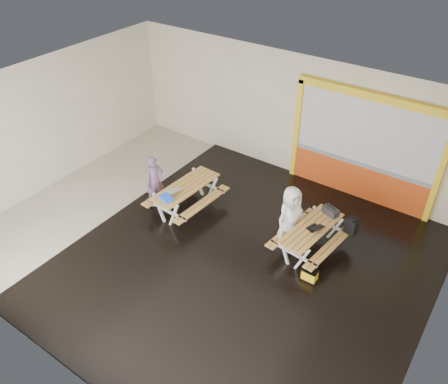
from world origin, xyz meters
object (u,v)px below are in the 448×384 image
Objects in this scene: blue_pouch at (166,198)px; backpack at (351,226)px; laptop_left at (172,191)px; person_left at (155,181)px; dark_case at (291,238)px; toolbox at (331,211)px; laptop_right at (315,228)px; fluke_bag at (310,275)px; person_right at (290,217)px; picnic_table_right at (311,233)px; picnic_table_left at (186,192)px.

blue_pouch is 4.37m from backpack.
backpack is (4.05, 1.46, -0.16)m from laptop_left.
dark_case is at bearing -59.88° from person_left.
toolbox reaches higher than laptop_left.
fluke_bag is at bearing -67.56° from laptop_right.
laptop_left reaches higher than backpack.
toolbox is (0.70, 0.66, 0.05)m from person_right.
backpack is 1.42m from dark_case.
toolbox is at bearing 100.82° from fluke_bag.
laptop_right is at bearing -93.89° from toolbox.
laptop_right is 0.90m from backpack.
toolbox is 1.30× the size of fluke_bag.
backpack reaches higher than picnic_table_right.
person_right is 3.30× the size of backpack.
laptop_left is (0.66, -0.10, 0.02)m from person_left.
person_right is 2.93m from laptop_left.
picnic_table_right is 6.17× the size of blue_pouch.
picnic_table_left is 3.40m from laptop_right.
picnic_table_left is at bearing -171.11° from dark_case.
backpack is at bearing -55.79° from person_left.
dark_case is (0.07, 0.02, -0.64)m from person_right.
picnic_table_right is at bearing 6.78° from picnic_table_left.
person_left is at bearing 178.33° from fluke_bag.
person_right is 0.96m from toolbox.
toolbox is at bearing 27.45° from blue_pouch.
picnic_table_right is at bearing -75.42° from person_right.
laptop_left is at bearing -156.99° from toolbox.
fluke_bag is at bearing -99.46° from backpack.
person_left is 3.45× the size of dark_case.
person_left is 4.90m from backpack.
laptop_right is 1.23× the size of fluke_bag.
laptop_right reaches higher than fluke_bag.
toolbox reaches higher than laptop_right.
person_left is 3.19× the size of toolbox.
person_left is at bearing 118.78° from person_right.
laptop_left is 3.08m from dark_case.
fluke_bag is (0.29, -1.52, -0.63)m from toolbox.
blue_pouch is at bearing -161.50° from picnic_table_right.
laptop_right is at bearing -6.37° from dark_case.
blue_pouch is 0.79× the size of dark_case.
dark_case is (2.88, 0.85, -0.70)m from laptop_left.
picnic_table_left is 0.84m from person_left.
picnic_table_right is at bearing -101.08° from toolbox.
laptop_right is (0.09, -0.02, 0.21)m from picnic_table_right.
laptop_left is (-0.08, -0.42, 0.23)m from picnic_table_left.
picnic_table_left is at bearing 87.63° from blue_pouch.
person_left is 3.24× the size of laptop_left.
blue_pouch is at bearing -156.17° from backpack.
person_left reaches higher than backpack.
toolbox is at bearing 86.11° from laptop_right.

